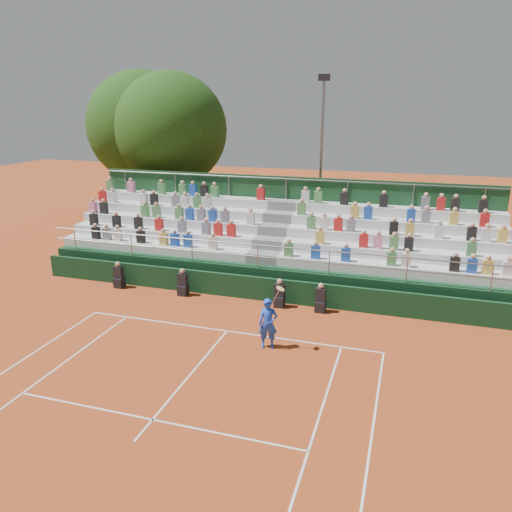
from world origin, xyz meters
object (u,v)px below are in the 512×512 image
(tree_west, at_px, (142,127))
(floodlight_mast, at_px, (321,151))
(tree_east, at_px, (171,130))
(tennis_player, at_px, (268,324))

(tree_west, height_order, floodlight_mast, tree_west)
(tree_east, xyz_separation_m, floodlight_mast, (8.96, 0.16, -0.98))
(floodlight_mast, bearing_deg, tennis_player, -86.75)
(tree_west, distance_m, floodlight_mast, 11.47)
(tree_west, bearing_deg, tennis_player, -48.64)
(tennis_player, bearing_deg, tree_west, 131.36)
(tree_west, bearing_deg, tree_east, -21.74)
(tree_east, bearing_deg, tennis_player, -52.87)
(tennis_player, xyz_separation_m, tree_east, (-9.69, 12.80, 5.46))
(tennis_player, bearing_deg, floodlight_mast, 93.25)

